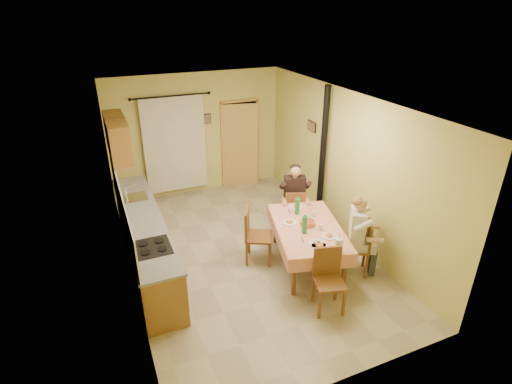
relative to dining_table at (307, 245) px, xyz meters
name	(u,v)px	position (x,y,z in m)	size (l,w,h in m)	color
floor	(246,253)	(-0.85, 0.73, -0.38)	(4.00, 6.00, 0.01)	tan
room_shell	(244,160)	(-0.85, 0.73, 1.44)	(4.04, 6.04, 2.82)	#D4CE6D
kitchen_run	(145,239)	(-2.56, 1.13, 0.10)	(0.64, 3.64, 1.56)	brown
upper_cabinets	(117,137)	(-2.67, 2.43, 1.57)	(0.35, 1.40, 0.70)	brown
curtain	(175,144)	(-1.40, 3.63, 0.88)	(1.70, 0.07, 2.22)	black
doorway	(240,144)	(0.19, 3.66, 0.67)	(0.96, 0.24, 2.15)	black
dining_table	(307,245)	(0.00, 0.00, 0.00)	(1.50, 2.02, 0.76)	#E6927A
tableware	(311,226)	(-0.02, -0.10, 0.45)	(0.65, 1.69, 0.33)	white
chair_far	(294,219)	(0.30, 1.05, -0.09)	(0.50, 0.50, 0.94)	brown
chair_near	(328,292)	(-0.26, -1.11, -0.09)	(0.51, 0.51, 0.98)	brown
chair_right	(356,257)	(0.66, -0.52, -0.09)	(0.55, 0.55, 0.96)	brown
chair_left	(258,246)	(-0.73, 0.45, -0.09)	(0.61, 0.61, 1.01)	brown
man_far	(295,192)	(0.31, 1.06, 0.50)	(0.65, 0.59, 1.39)	black
man_right	(359,227)	(0.65, -0.51, 0.50)	(0.63, 0.65, 1.39)	beige
stove_flue	(321,174)	(1.05, 1.33, 0.64)	(0.24, 0.24, 2.80)	black
picture_back	(207,119)	(-0.60, 3.70, 1.37)	(0.19, 0.03, 0.23)	black
picture_right	(312,126)	(1.12, 1.93, 1.47)	(0.03, 0.31, 0.21)	brown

